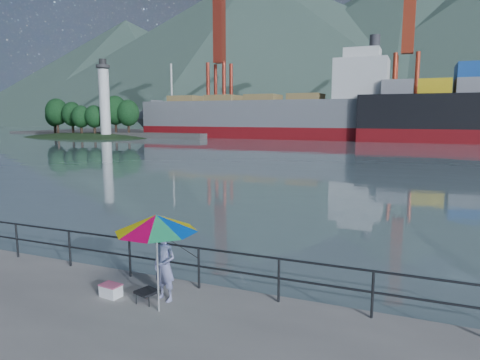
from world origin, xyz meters
name	(u,v)px	position (x,y,z in m)	size (l,w,h in m)	color
harbor_water	(390,130)	(0.00, 130.00, 0.00)	(500.00, 280.00, 0.00)	slate
far_dock	(429,135)	(10.00, 93.00, 0.00)	(200.00, 40.00, 0.40)	#514F4C
guardrail	(99,252)	(0.00, 1.70, 0.52)	(22.00, 0.06, 1.03)	#2D3033
lighthouse_islet	(86,135)	(-54.97, 61.99, 0.26)	(48.00, 26.40, 19.20)	#263F1E
fisherman	(165,266)	(2.61, 0.83, 0.80)	(0.58, 0.38, 1.59)	#343C8A
beach_umbrella	(156,223)	(2.79, 0.27, 1.93)	(2.26, 2.26, 2.11)	white
folding_stool	(147,296)	(2.31, 0.54, 0.15)	(0.53, 0.53, 0.28)	black
cooler_bag	(111,291)	(1.36, 0.49, 0.13)	(0.46, 0.31, 0.27)	white
fishing_rod	(182,282)	(2.40, 1.89, 0.00)	(0.02, 0.02, 1.92)	black
bulk_carrier	(280,116)	(-17.01, 73.17, 4.10)	(52.92, 9.16, 14.50)	maroon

